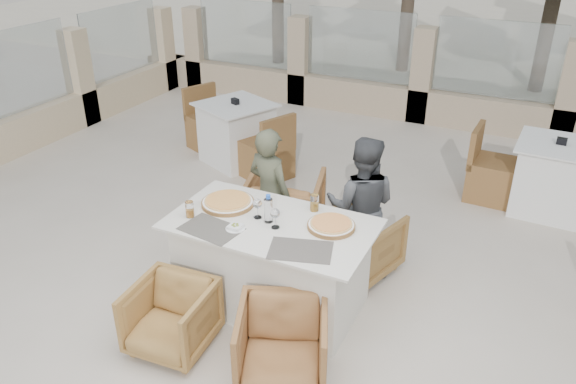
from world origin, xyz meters
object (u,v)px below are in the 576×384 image
at_px(wine_glass_near, 275,217).
at_px(beer_glass_left, 190,209).
at_px(pizza_left, 228,202).
at_px(bg_table_a, 237,133).
at_px(armchair_far_right, 360,243).
at_px(diner_left, 270,194).
at_px(wine_glass_centre, 257,207).
at_px(armchair_near_right, 282,345).
at_px(diner_right, 361,206).
at_px(bg_table_b, 553,178).
at_px(armchair_far_left, 285,207).
at_px(beer_glass_right, 314,203).
at_px(pizza_right, 331,225).
at_px(dining_table, 272,264).
at_px(water_bottle, 268,208).
at_px(armchair_near_left, 171,317).
at_px(olive_dish, 235,227).

height_order(wine_glass_near, beer_glass_left, wine_glass_near).
distance_m(pizza_left, bg_table_a, 2.63).
distance_m(armchair_far_right, diner_left, 0.92).
bearing_deg(bg_table_a, armchair_far_right, -12.44).
height_order(wine_glass_centre, diner_left, diner_left).
bearing_deg(pizza_left, diner_left, 79.37).
relative_size(pizza_left, armchair_near_right, 0.69).
bearing_deg(diner_right, wine_glass_near, 51.01).
height_order(wine_glass_centre, bg_table_b, wine_glass_centre).
xyz_separation_m(wine_glass_near, armchair_far_left, (-0.43, 1.04, -0.53)).
bearing_deg(bg_table_b, diner_left, -136.12).
relative_size(beer_glass_left, beer_glass_right, 0.93).
height_order(wine_glass_centre, armchair_far_left, wine_glass_centre).
bearing_deg(bg_table_a, bg_table_b, 28.79).
bearing_deg(pizza_right, dining_table, -163.19).
relative_size(armchair_far_right, bg_table_b, 0.38).
relative_size(diner_right, bg_table_b, 0.78).
distance_m(wine_glass_centre, diner_right, 0.99).
xyz_separation_m(water_bottle, bg_table_a, (-1.70, 2.36, -0.50)).
relative_size(dining_table, diner_right, 1.25).
xyz_separation_m(beer_glass_right, armchair_near_left, (-0.65, -1.11, -0.58)).
xyz_separation_m(armchair_far_right, diner_left, (-0.84, -0.11, 0.35)).
bearing_deg(armchair_near_left, wine_glass_centre, 65.59).
bearing_deg(beer_glass_left, armchair_near_right, -25.67).
height_order(armchair_near_left, armchair_near_right, armchair_near_right).
xyz_separation_m(olive_dish, bg_table_b, (2.15, 2.91, -0.41)).
height_order(water_bottle, diner_left, diner_left).
height_order(water_bottle, armchair_far_left, water_bottle).
xyz_separation_m(olive_dish, armchair_far_right, (0.69, 0.97, -0.51)).
bearing_deg(olive_dish, wine_glass_centre, 73.03).
height_order(water_bottle, armchair_near_right, water_bottle).
distance_m(pizza_right, diner_right, 0.66).
bearing_deg(bg_table_a, wine_glass_centre, -32.29).
bearing_deg(wine_glass_near, bg_table_b, 55.62).
distance_m(olive_dish, armchair_near_right, 0.96).
height_order(beer_glass_left, beer_glass_right, beer_glass_right).
bearing_deg(bg_table_a, diner_right, -12.39).
height_order(wine_glass_centre, armchair_near_right, wine_glass_centre).
bearing_deg(beer_glass_right, pizza_left, -161.86).
relative_size(pizza_left, wine_glass_centre, 2.35).
relative_size(wine_glass_centre, armchair_near_right, 0.29).
bearing_deg(pizza_right, diner_right, 87.81).
relative_size(pizza_right, armchair_near_left, 0.63).
bearing_deg(beer_glass_left, olive_dish, -1.28).
xyz_separation_m(water_bottle, armchair_far_right, (0.51, 0.76, -0.60)).
distance_m(water_bottle, diner_left, 0.77).
xyz_separation_m(wine_glass_centre, armchair_near_right, (0.57, -0.73, -0.58)).
xyz_separation_m(wine_glass_centre, bg_table_b, (2.08, 2.68, -0.48)).
xyz_separation_m(wine_glass_centre, beer_glass_left, (-0.49, -0.22, -0.03)).
bearing_deg(armchair_far_right, armchair_far_left, 2.58).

